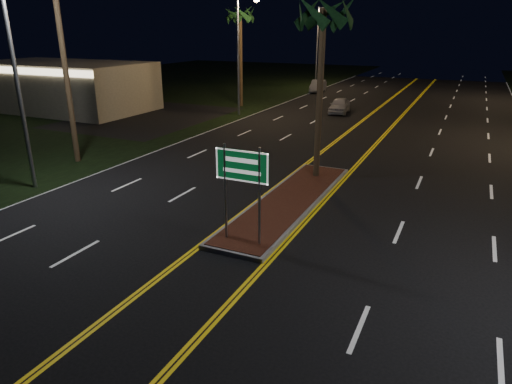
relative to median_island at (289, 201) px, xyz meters
The scene contains 12 objects.
ground 7.00m from the median_island, 90.00° to the right, with size 120.00×120.00×0.00m, color black.
grass_left 34.99m from the median_island, 149.04° to the left, with size 40.00×110.00×0.01m, color black.
median_island is the anchor object (origin of this frame).
highway_sign 4.80m from the median_island, 90.00° to the right, with size 1.80×0.08×3.20m.
commercial_building 29.13m from the median_island, 153.45° to the left, with size 15.00×8.12×4.00m.
streetlight_left_near 12.36m from the median_island, 164.22° to the right, with size 1.91×0.44×9.00m.
streetlight_left_mid 20.80m from the median_island, 121.98° to the left, with size 1.91×0.44×9.00m.
streetlight_left_far 38.89m from the median_island, 106.00° to the left, with size 1.91×0.44×9.00m.
palm_median 8.00m from the median_island, 90.00° to the left, with size 2.40×2.40×8.30m.
palm_left_far 25.76m from the median_island, 121.36° to the left, with size 2.40×2.40×8.80m.
car_near 21.68m from the median_island, 100.02° to the left, with size 1.87×4.35×1.45m, color #B6B6BC.
car_far 34.69m from the median_island, 105.90° to the left, with size 1.96×4.58×1.53m, color #BABCC4.
Camera 1 is at (6.13, -9.25, 6.71)m, focal length 32.00 mm.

